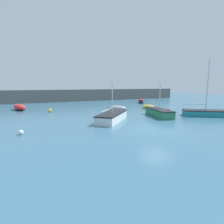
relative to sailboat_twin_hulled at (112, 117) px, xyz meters
The scene contains 12 objects.
ground_plane 5.07m from the sailboat_twin_hulled, 66.98° to the right, with size 120.00×120.00×0.20m, color #38667F.
harbor_breakwater 25.27m from the sailboat_twin_hulled, 85.53° to the left, with size 56.32×3.48×2.70m, color #66605B.
sailboat_twin_hulled is the anchor object (origin of this frame).
fishing_dinghy_green 11.11m from the sailboat_twin_hulled, 33.72° to the left, with size 1.84×2.41×0.63m.
sailboat_short_mast 6.16m from the sailboat_twin_hulled, ahead, with size 2.47×5.07×3.99m.
rowboat_with_red_cover 19.66m from the sailboat_twin_hulled, 46.61° to the left, with size 2.34×3.23×0.81m.
sailboat_tall_mast 11.55m from the sailboat_twin_hulled, 11.17° to the right, with size 5.17×4.27×6.57m.
rowboat_blue_near 7.25m from the sailboat_twin_hulled, 58.97° to the left, with size 2.90×2.85×0.79m.
open_tender_yellow 15.99m from the sailboat_twin_hulled, 124.74° to the left, with size 2.42×3.80×0.88m.
mooring_buoy_yellow 10.44m from the sailboat_twin_hulled, 120.09° to the left, with size 0.46×0.46×0.46m, color yellow.
mooring_buoy_pink 10.68m from the sailboat_twin_hulled, 15.07° to the left, with size 0.46×0.46×0.46m, color #EA668C.
mooring_buoy_white 8.61m from the sailboat_twin_hulled, 168.18° to the right, with size 0.37×0.37×0.37m, color white.
Camera 1 is at (-9.63, -11.52, 3.69)m, focal length 28.00 mm.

